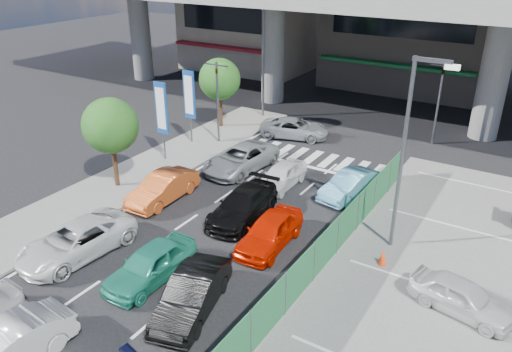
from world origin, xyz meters
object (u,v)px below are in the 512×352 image
Objects in this scene: traffic_light_left at (217,83)px; signboard_far at (189,97)px; signboard_near at (162,111)px; parked_sedan_white at (462,296)px; street_lamp_right at (409,141)px; sedan_black_mid at (243,205)px; wagon_silver_front_left at (241,159)px; hatch_white_back_mid at (5,349)px; hatch_black_mid_right at (192,295)px; traffic_light_right at (441,83)px; taxi_orange_right at (270,231)px; street_lamp_left at (265,52)px; sedan_white_front_mid at (281,175)px; taxi_teal_mid at (151,264)px; tree_far at (220,79)px; taxi_orange_left at (163,188)px; kei_truck_front_right at (350,185)px; tree_near at (110,126)px; traffic_cone at (383,257)px; sedan_white_mid_left at (76,241)px; crossing_wagon_silver at (295,128)px.

signboard_far is at bearing -144.30° from traffic_light_left.
signboard_near is 18.36m from parked_sedan_white.
street_lamp_right reaches higher than sedan_black_mid.
sedan_black_mid is 5.46m from wagon_silver_front_left.
hatch_white_back_mid is 5.87m from hatch_black_mid_right.
traffic_light_right reaches higher than parked_sedan_white.
street_lamp_left is at bearing 118.44° from taxi_orange_right.
taxi_orange_right reaches higher than parked_sedan_white.
traffic_light_left reaches higher than sedan_white_front_mid.
taxi_teal_mid is (-5.50, -20.06, -3.25)m from traffic_light_right.
tree_far reaches higher than hatch_black_mid_right.
traffic_light_left is 1.46× the size of parked_sedan_white.
sedan_white_front_mid is at bearing 45.77° from taxi_orange_left.
wagon_silver_front_left is 1.28× the size of kei_truck_front_right.
street_lamp_left is 1.70× the size of signboard_near.
taxi_orange_right is 1.09× the size of sedan_white_front_mid.
kei_truck_front_right is (-1.75, -9.62, -3.30)m from traffic_light_right.
hatch_white_back_mid and hatch_black_mid_right have the same top height.
street_lamp_right reaches higher than taxi_teal_mid.
traffic_light_right is at bearing 55.29° from wagon_silver_front_left.
traffic_cone is (14.16, 0.43, -3.00)m from tree_near.
tree_far reaches higher than parked_sedan_white.
traffic_light_right is 1.05× the size of wagon_silver_front_left.
street_lamp_left is at bearing 60.53° from parked_sedan_white.
tree_near is at bearing -85.64° from tree_far.
taxi_orange_right is 7.92m from wagon_silver_front_left.
signboard_far is at bearing 162.71° from sedan_white_front_mid.
hatch_white_back_mid is at bearing -73.61° from traffic_light_left.
traffic_light_right is at bearing 4.83° from street_lamp_left.
taxi_teal_mid is 9.03m from traffic_cone.
hatch_black_mid_right is 7.70m from traffic_cone.
parked_sedan_white is (7.72, -0.19, -0.02)m from taxi_orange_right.
tree_near is 10.53m from tree_far.
kei_truck_front_right is at bearing 33.63° from taxi_orange_left.
traffic_light_left is 1.05× the size of wagon_silver_front_left.
kei_truck_front_right is at bearing 60.50° from sedan_white_mid_left.
taxi_orange_left is 6.59m from taxi_orange_right.
sedan_white_front_mid is (3.99, 9.96, -0.06)m from sedan_white_mid_left.
sedan_white_front_mid is at bearing -27.98° from traffic_light_left.
tree_far is at bearing 109.55° from taxi_orange_left.
signboard_near reaches higher than sedan_white_mid_left.
sedan_white_front_mid is at bearing 73.34° from sedan_white_mid_left.
tree_near and tree_far have the same top height.
street_lamp_right is 1.70× the size of signboard_near.
taxi_orange_left is at bearing 98.39° from parked_sedan_white.
traffic_light_right is 22.62m from sedan_white_mid_left.
sedan_black_mid is 10.07m from parked_sedan_white.
street_lamp_right is at bearing -150.64° from crossing_wagon_silver.
hatch_black_mid_right is (10.04, -12.64, -2.37)m from signboard_far.
hatch_white_back_mid is 1.17× the size of parked_sedan_white.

